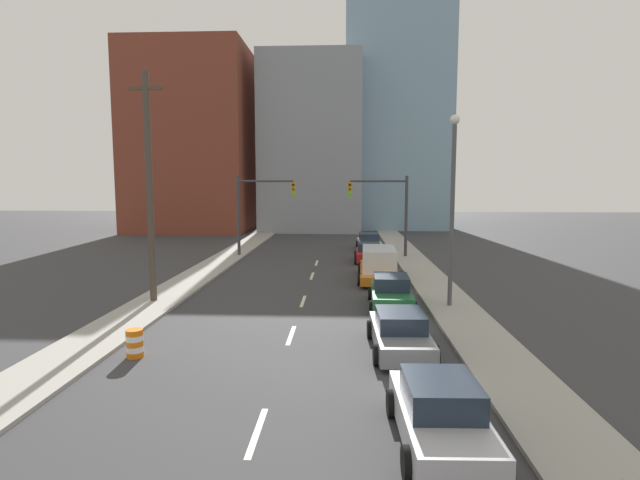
# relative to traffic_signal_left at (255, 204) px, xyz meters

# --- Properties ---
(sidewalk_left) EXTENTS (2.44, 90.07, 0.14)m
(sidewalk_left) POSITION_rel_traffic_signal_left_xyz_m (-2.07, 8.26, -4.07)
(sidewalk_left) COLOR #9E9B93
(sidewalk_left) RESTS_ON ground
(sidewalk_right) EXTENTS (2.44, 90.07, 0.14)m
(sidewalk_right) POSITION_rel_traffic_signal_left_xyz_m (12.12, 8.26, -4.07)
(sidewalk_right) COLOR #9E9B93
(sidewalk_right) RESTS_ON ground
(lane_stripe_at_9m) EXTENTS (0.16, 2.40, 0.01)m
(lane_stripe_at_9m) POSITION_rel_traffic_signal_left_xyz_m (5.02, -27.84, -4.14)
(lane_stripe_at_9m) COLOR beige
(lane_stripe_at_9m) RESTS_ON ground
(lane_stripe_at_16m) EXTENTS (0.16, 2.40, 0.01)m
(lane_stripe_at_16m) POSITION_rel_traffic_signal_left_xyz_m (5.02, -20.36, -4.14)
(lane_stripe_at_16m) COLOR beige
(lane_stripe_at_16m) RESTS_ON ground
(lane_stripe_at_22m) EXTENTS (0.16, 2.40, 0.01)m
(lane_stripe_at_22m) POSITION_rel_traffic_signal_left_xyz_m (5.02, -14.81, -4.14)
(lane_stripe_at_22m) COLOR beige
(lane_stripe_at_22m) RESTS_ON ground
(lane_stripe_at_29m) EXTENTS (0.16, 2.40, 0.01)m
(lane_stripe_at_29m) POSITION_rel_traffic_signal_left_xyz_m (5.02, -8.07, -4.14)
(lane_stripe_at_29m) COLOR beige
(lane_stripe_at_29m) RESTS_ON ground
(lane_stripe_at_34m) EXTENTS (0.16, 2.40, 0.01)m
(lane_stripe_at_34m) POSITION_rel_traffic_signal_left_xyz_m (5.02, -2.93, -4.14)
(lane_stripe_at_34m) COLOR beige
(lane_stripe_at_34m) RESTS_ON ground
(building_brick_left) EXTENTS (14.00, 16.00, 21.89)m
(building_brick_left) POSITION_rel_traffic_signal_left_xyz_m (-11.55, 23.70, 6.80)
(building_brick_left) COLOR brown
(building_brick_left) RESTS_ON ground
(building_office_center) EXTENTS (12.00, 20.00, 20.81)m
(building_office_center) POSITION_rel_traffic_signal_left_xyz_m (2.95, 27.70, 6.27)
(building_office_center) COLOR gray
(building_office_center) RESTS_ON ground
(building_glass_right) EXTENTS (13.00, 20.00, 40.15)m
(building_glass_right) POSITION_rel_traffic_signal_left_xyz_m (13.58, 31.70, 15.94)
(building_glass_right) COLOR #7A9EB7
(building_glass_right) RESTS_ON ground
(traffic_signal_left) EXTENTS (4.66, 0.35, 6.36)m
(traffic_signal_left) POSITION_rel_traffic_signal_left_xyz_m (0.00, 0.00, 0.00)
(traffic_signal_left) COLOR #38383D
(traffic_signal_left) RESTS_ON ground
(traffic_signal_right) EXTENTS (4.66, 0.35, 6.36)m
(traffic_signal_right) POSITION_rel_traffic_signal_left_xyz_m (10.50, 0.00, 0.00)
(traffic_signal_right) COLOR #38383D
(traffic_signal_right) RESTS_ON ground
(utility_pole_left_mid) EXTENTS (1.60, 0.32, 10.97)m
(utility_pole_left_mid) POSITION_rel_traffic_signal_left_xyz_m (-2.21, -15.52, 1.47)
(utility_pole_left_mid) COLOR #473D33
(utility_pole_left_mid) RESTS_ON ground
(traffic_barrel) EXTENTS (0.56, 0.56, 0.95)m
(traffic_barrel) POSITION_rel_traffic_signal_left_xyz_m (0.05, -23.02, -3.66)
(traffic_barrel) COLOR orange
(traffic_barrel) RESTS_ON ground
(street_lamp) EXTENTS (0.44, 0.44, 8.85)m
(street_lamp) POSITION_rel_traffic_signal_left_xyz_m (11.97, -15.78, 0.96)
(street_lamp) COLOR #4C4C51
(street_lamp) RESTS_ON ground
(sedan_silver) EXTENTS (2.14, 4.34, 1.51)m
(sedan_silver) POSITION_rel_traffic_signal_left_xyz_m (9.19, -28.19, -3.45)
(sedan_silver) COLOR #B2B2BC
(sedan_silver) RESTS_ON ground
(sedan_gray) EXTENTS (2.16, 4.56, 1.40)m
(sedan_gray) POSITION_rel_traffic_signal_left_xyz_m (8.99, -21.96, -3.49)
(sedan_gray) COLOR slate
(sedan_gray) RESTS_ON ground
(sedan_green) EXTENTS (2.20, 4.62, 1.51)m
(sedan_green) POSITION_rel_traffic_signal_left_xyz_m (9.24, -15.76, -3.46)
(sedan_green) COLOR #1E6033
(sedan_green) RESTS_ON ground
(box_truck_orange) EXTENTS (2.64, 6.46, 1.96)m
(box_truck_orange) POSITION_rel_traffic_signal_left_xyz_m (9.10, -9.17, -3.20)
(box_truck_orange) COLOR orange
(box_truck_orange) RESTS_ON ground
(sedan_red) EXTENTS (2.17, 4.26, 1.39)m
(sedan_red) POSITION_rel_traffic_signal_left_xyz_m (8.85, -2.07, -3.51)
(sedan_red) COLOR red
(sedan_red) RESTS_ON ground
(sedan_white) EXTENTS (2.23, 4.78, 1.45)m
(sedan_white) POSITION_rel_traffic_signal_left_xyz_m (9.19, 4.46, -3.47)
(sedan_white) COLOR silver
(sedan_white) RESTS_ON ground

